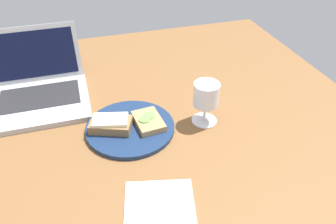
% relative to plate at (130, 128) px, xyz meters
% --- Properties ---
extents(wooden_table, '(1.40, 1.40, 0.03)m').
position_rel_plate_xyz_m(wooden_table, '(0.04, -0.02, -0.02)').
color(wooden_table, brown).
rests_on(wooden_table, ground).
extents(plate, '(0.25, 0.25, 0.01)m').
position_rel_plate_xyz_m(plate, '(0.00, 0.00, 0.00)').
color(plate, navy).
rests_on(plate, wooden_table).
extents(sandwich_with_cheese, '(0.13, 0.11, 0.03)m').
position_rel_plate_xyz_m(sandwich_with_cheese, '(-0.05, 0.01, 0.02)').
color(sandwich_with_cheese, brown).
rests_on(sandwich_with_cheese, plate).
extents(sandwich_with_cucumber, '(0.08, 0.11, 0.02)m').
position_rel_plate_xyz_m(sandwich_with_cucumber, '(0.05, -0.00, 0.02)').
color(sandwich_with_cucumber, '#A88456').
rests_on(sandwich_with_cucumber, plate).
extents(wine_glass, '(0.08, 0.08, 0.13)m').
position_rel_plate_xyz_m(wine_glass, '(0.22, -0.03, 0.08)').
color(wine_glass, white).
rests_on(wine_glass, wooden_table).
extents(laptop, '(0.30, 0.31, 0.20)m').
position_rel_plate_xyz_m(laptop, '(-0.25, 0.24, 0.03)').
color(laptop, '#ADAFB5').
rests_on(laptop, wooden_table).
extents(napkin, '(0.19, 0.18, 0.00)m').
position_rel_plate_xyz_m(napkin, '(0.01, -0.28, -0.00)').
color(napkin, white).
rests_on(napkin, wooden_table).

